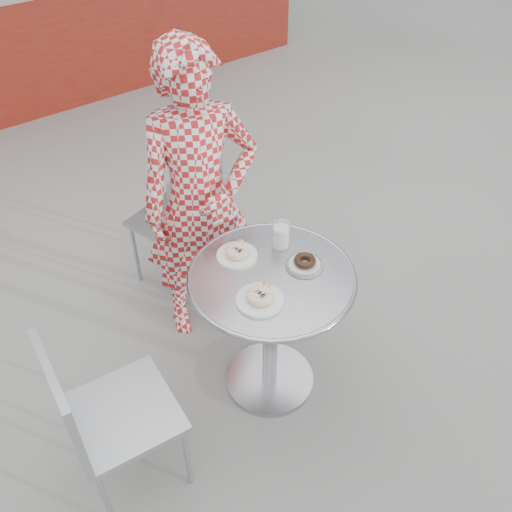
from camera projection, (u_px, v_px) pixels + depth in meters
ground at (274, 377)px, 3.09m from camera, size 60.00×60.00×0.00m
bistro_table at (271, 305)px, 2.68m from camera, size 0.77×0.77×0.78m
chair_far at (179, 243)px, 3.50m from camera, size 0.54×0.54×0.90m
chair_left at (126, 439)px, 2.50m from camera, size 0.48×0.47×0.91m
seated_person at (200, 203)px, 2.87m from camera, size 0.70×0.56×1.67m
plate_far at (237, 253)px, 2.64m from camera, size 0.19×0.19×0.05m
plate_near at (260, 297)px, 2.42m from camera, size 0.20×0.20×0.05m
plate_checker at (305, 263)px, 2.59m from camera, size 0.18×0.18×0.05m
milk_cup at (281, 236)px, 2.66m from camera, size 0.08×0.08×0.13m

